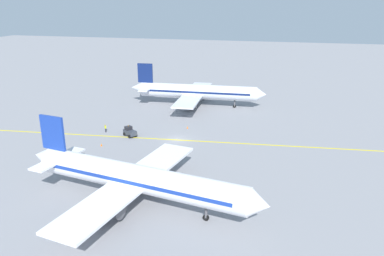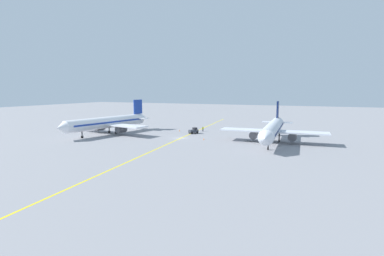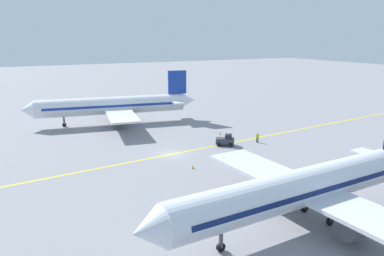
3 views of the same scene
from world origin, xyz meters
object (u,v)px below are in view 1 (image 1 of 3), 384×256
at_px(ground_crew_worker, 105,128).
at_px(airplane_adjacent_stand, 136,178).
at_px(baggage_tug_dark, 130,132).
at_px(airplane_at_gate, 196,92).
at_px(traffic_cone_near_nose, 187,127).
at_px(traffic_cone_mid_apron, 101,145).

bearing_deg(ground_crew_worker, airplane_adjacent_stand, 34.70).
height_order(airplane_adjacent_stand, baggage_tug_dark, airplane_adjacent_stand).
height_order(airplane_at_gate, airplane_adjacent_stand, same).
bearing_deg(baggage_tug_dark, airplane_at_gate, 164.47).
relative_size(airplane_adjacent_stand, traffic_cone_near_nose, 64.45).
height_order(airplane_adjacent_stand, traffic_cone_mid_apron, airplane_adjacent_stand).
distance_m(airplane_adjacent_stand, traffic_cone_near_nose, 32.23).
height_order(airplane_adjacent_stand, ground_crew_worker, airplane_adjacent_stand).
bearing_deg(airplane_at_gate, airplane_adjacent_stand, 5.12).
xyz_separation_m(ground_crew_worker, traffic_cone_near_nose, (-6.58, 15.84, -0.63)).
bearing_deg(traffic_cone_near_nose, airplane_adjacent_stand, 3.15).
bearing_deg(traffic_cone_mid_apron, baggage_tug_dark, 155.88).
height_order(baggage_tug_dark, ground_crew_worker, baggage_tug_dark).
bearing_deg(ground_crew_worker, baggage_tug_dark, 81.34).
xyz_separation_m(baggage_tug_dark, traffic_cone_near_nose, (-7.47, 10.00, -0.63)).
xyz_separation_m(airplane_at_gate, traffic_cone_mid_apron, (32.56, -10.16, -3.43)).
bearing_deg(traffic_cone_mid_apron, ground_crew_worker, -158.62).
relative_size(airplane_at_gate, ground_crew_worker, 21.15).
distance_m(ground_crew_worker, traffic_cone_mid_apron, 8.01).
distance_m(baggage_tug_dark, traffic_cone_mid_apron, 7.20).
bearing_deg(baggage_tug_dark, traffic_cone_mid_apron, -24.12).
height_order(airplane_at_gate, baggage_tug_dark, airplane_at_gate).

